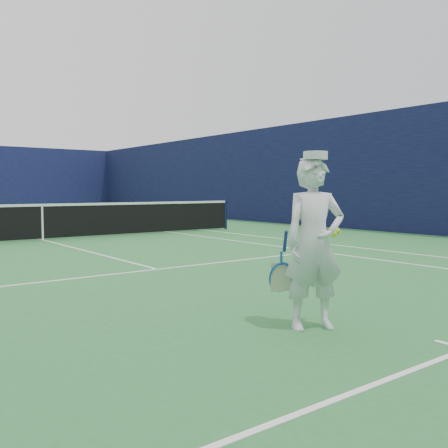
% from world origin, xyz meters
% --- Properties ---
extents(ground, '(80.00, 80.00, 0.00)m').
position_xyz_m(ground, '(0.00, 0.00, 0.00)').
color(ground, '#2B7136').
rests_on(ground, ground).
extents(court_markings, '(11.03, 23.83, 0.01)m').
position_xyz_m(court_markings, '(0.00, 0.00, 0.00)').
color(court_markings, white).
rests_on(court_markings, ground).
extents(windscreen_fence, '(20.12, 36.12, 4.00)m').
position_xyz_m(windscreen_fence, '(0.00, 0.00, 2.00)').
color(windscreen_fence, '#10143B').
rests_on(windscreen_fence, ground).
extents(tennis_net, '(12.88, 0.09, 1.07)m').
position_xyz_m(tennis_net, '(0.00, 0.00, 0.55)').
color(tennis_net, '#141E4C').
rests_on(tennis_net, ground).
extents(tennis_player, '(0.74, 0.71, 1.78)m').
position_xyz_m(tennis_player, '(-0.58, -10.60, 0.87)').
color(tennis_player, white).
rests_on(tennis_player, ground).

